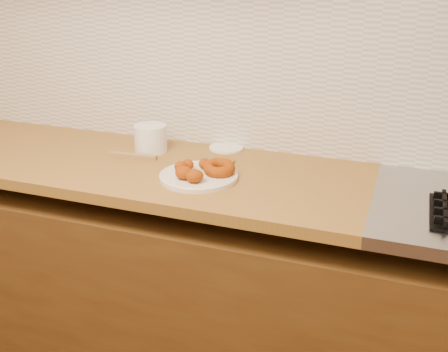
{
  "coord_description": "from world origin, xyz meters",
  "views": [
    {
      "loc": [
        0.58,
        0.08,
        1.58
      ],
      "look_at": [
        0.02,
        1.6,
        0.93
      ],
      "focal_mm": 42.0,
      "sensor_mm": 36.0,
      "label": 1
    }
  ],
  "objects": [
    {
      "name": "brass_jar_lid",
      "position": [
        -0.04,
        1.8,
        0.91
      ],
      "size": [
        0.07,
        0.07,
        0.01
      ],
      "primitive_type": "cylinder",
      "rotation": [
        0.0,
        0.0,
        -0.01
      ],
      "color": "#B07A18",
      "rests_on": "butcher_block"
    },
    {
      "name": "backsplash",
      "position": [
        0.0,
        1.99,
        1.2
      ],
      "size": [
        3.6,
        0.02,
        0.6
      ],
      "primitive_type": "cube",
      "color": "silver",
      "rests_on": "wall_back"
    },
    {
      "name": "wooden_utensil",
      "position": [
        -0.39,
        1.72,
        0.91
      ],
      "size": [
        0.19,
        0.04,
        0.01
      ],
      "primitive_type": "cube",
      "rotation": [
        0.0,
        0.0,
        0.11
      ],
      "color": "olive",
      "rests_on": "butcher_block"
    },
    {
      "name": "ring_donut",
      "position": [
        -0.01,
        1.65,
        0.93
      ],
      "size": [
        0.16,
        0.16,
        0.05
      ],
      "primitive_type": "torus",
      "rotation": [
        0.1,
        0.0,
        0.68
      ],
      "color": "#954008",
      "rests_on": "donut_plate"
    },
    {
      "name": "tub_lid",
      "position": [
        -0.09,
        1.95,
        0.9
      ],
      "size": [
        0.15,
        0.15,
        0.01
      ],
      "primitive_type": "cylinder",
      "rotation": [
        0.0,
        0.0,
        0.13
      ],
      "color": "white",
      "rests_on": "butcher_block"
    },
    {
      "name": "donut_plate",
      "position": [
        -0.08,
        1.62,
        0.91
      ],
      "size": [
        0.27,
        0.27,
        0.02
      ],
      "primitive_type": "cylinder",
      "color": "silver",
      "rests_on": "butcher_block"
    },
    {
      "name": "fried_dough_chunks",
      "position": [
        -0.09,
        1.59,
        0.94
      ],
      "size": [
        0.15,
        0.2,
        0.04
      ],
      "color": "#954008",
      "rests_on": "donut_plate"
    },
    {
      "name": "butcher_block",
      "position": [
        -0.65,
        1.69,
        0.88
      ],
      "size": [
        2.3,
        0.62,
        0.04
      ],
      "primitive_type": "cube",
      "color": "olive",
      "rests_on": "base_cabinet"
    },
    {
      "name": "wall_back",
      "position": [
        0.0,
        2.0,
        1.35
      ],
      "size": [
        4.0,
        0.02,
        2.7
      ],
      "primitive_type": "cube",
      "color": "tan",
      "rests_on": "ground"
    },
    {
      "name": "base_cabinet",
      "position": [
        0.0,
        1.69,
        0.39
      ],
      "size": [
        3.6,
        0.6,
        0.77
      ],
      "primitive_type": "cube",
      "color": "#533714",
      "rests_on": "floor"
    },
    {
      "name": "plastic_tub",
      "position": [
        -0.36,
        1.82,
        0.95
      ],
      "size": [
        0.15,
        0.15,
        0.11
      ],
      "primitive_type": "cylinder",
      "rotation": [
        0.0,
        0.0,
        -0.21
      ],
      "color": "white",
      "rests_on": "butcher_block"
    }
  ]
}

